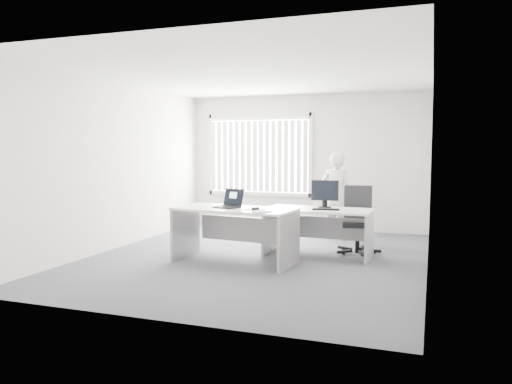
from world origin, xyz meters
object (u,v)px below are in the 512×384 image
(desk_near, at_px, (235,223))
(monitor, at_px, (325,194))
(desk_far, at_px, (318,222))
(person, at_px, (336,196))
(laptop, at_px, (227,198))
(office_chair, at_px, (357,232))

(desk_near, distance_m, monitor, 1.59)
(desk_near, bearing_deg, monitor, 48.44)
(desk_far, relative_size, person, 1.02)
(desk_near, relative_size, person, 1.14)
(desk_far, bearing_deg, monitor, 76.78)
(laptop, xyz_separation_m, monitor, (1.25, 1.07, 0.02))
(desk_far, height_order, laptop, laptop)
(office_chair, distance_m, laptop, 2.28)
(office_chair, height_order, person, person)
(desk_near, bearing_deg, office_chair, 44.93)
(monitor, bearing_deg, laptop, -143.09)
(person, bearing_deg, desk_far, 96.66)
(desk_near, relative_size, desk_far, 1.12)
(laptop, distance_m, monitor, 1.64)
(office_chair, bearing_deg, monitor, -159.01)
(desk_near, relative_size, monitor, 4.25)
(office_chair, relative_size, laptop, 3.04)
(desk_near, xyz_separation_m, desk_far, (1.08, 0.82, -0.05))
(desk_far, bearing_deg, person, 91.43)
(desk_far, distance_m, laptop, 1.52)
(person, bearing_deg, laptop, 70.23)
(office_chair, xyz_separation_m, person, (-0.54, 1.04, 0.48))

